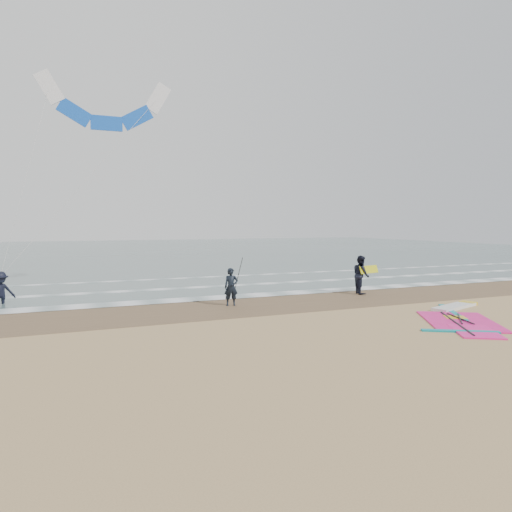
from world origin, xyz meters
name	(u,v)px	position (x,y,z in m)	size (l,w,h in m)	color
ground	(357,332)	(0.00, 0.00, 0.00)	(120.00, 120.00, 0.00)	tan
sea_water	(141,251)	(0.00, 48.00, 0.01)	(120.00, 80.00, 0.02)	#47605E
wet_sand_band	(279,303)	(0.00, 6.00, 0.00)	(120.00, 5.00, 0.01)	brown
foam_waterline	(243,289)	(0.00, 10.44, 0.03)	(120.00, 9.15, 0.02)	white
windsurf_rig	(460,317)	(4.88, 0.40, 0.04)	(5.71, 5.41, 0.14)	white
person_standing	(231,287)	(-2.22, 6.08, 0.81)	(0.59, 0.39, 1.63)	black
person_walking	(361,275)	(4.92, 6.74, 0.97)	(0.94, 0.73, 1.94)	black
person_wading	(1,284)	(-11.42, 10.16, 0.90)	(1.16, 0.67, 1.80)	black
held_pole	(238,278)	(-1.92, 6.08, 1.19)	(0.17, 0.86, 1.82)	black
carried_kiteboard	(369,269)	(5.32, 6.64, 1.23)	(1.30, 0.51, 0.39)	yellow
surf_kite	(106,108)	(-6.65, 13.03, 9.51)	(8.21, 2.96, 9.98)	white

